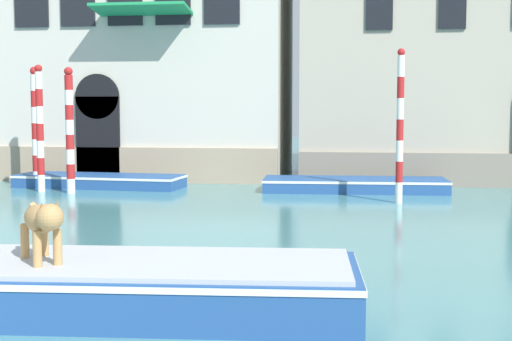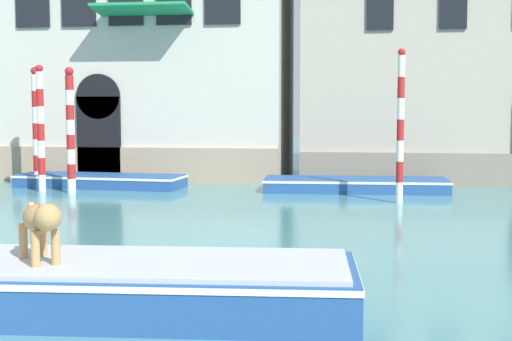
% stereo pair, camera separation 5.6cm
% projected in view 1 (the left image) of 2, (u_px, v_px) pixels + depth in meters
% --- Properties ---
extents(boat_foreground, '(7.82, 2.69, 0.70)m').
position_uv_depth(boat_foreground, '(70.00, 284.00, 9.50)').
color(boat_foreground, '#234C8C').
rests_on(boat_foreground, ground_plane).
extents(dog_on_deck, '(0.89, 1.05, 0.85)m').
position_uv_depth(dog_on_deck, '(42.00, 221.00, 9.24)').
color(dog_on_deck, tan).
rests_on(dog_on_deck, boat_foreground).
extents(boat_moored_near_palazzo, '(5.85, 2.17, 0.43)m').
position_uv_depth(boat_moored_near_palazzo, '(100.00, 181.00, 24.27)').
color(boat_moored_near_palazzo, '#234C8C').
rests_on(boat_moored_near_palazzo, ground_plane).
extents(boat_moored_far, '(5.96, 2.10, 0.43)m').
position_uv_depth(boat_moored_far, '(355.00, 184.00, 23.08)').
color(boat_moored_far, '#234C8C').
rests_on(boat_moored_far, ground_plane).
extents(mooring_pole_0, '(0.21, 0.21, 4.36)m').
position_uv_depth(mooring_pole_0, '(400.00, 126.00, 20.07)').
color(mooring_pole_0, white).
rests_on(mooring_pole_0, ground_plane).
extents(mooring_pole_2, '(0.29, 0.29, 4.09)m').
position_uv_depth(mooring_pole_2, '(36.00, 127.00, 24.16)').
color(mooring_pole_2, white).
rests_on(mooring_pole_2, ground_plane).
extents(mooring_pole_3, '(0.24, 0.24, 4.07)m').
position_uv_depth(mooring_pole_3, '(40.00, 128.00, 22.81)').
color(mooring_pole_3, white).
rests_on(mooring_pole_3, ground_plane).
extents(mooring_pole_5, '(0.27, 0.27, 3.97)m').
position_uv_depth(mooring_pole_5, '(70.00, 130.00, 22.39)').
color(mooring_pole_5, white).
rests_on(mooring_pole_5, ground_plane).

